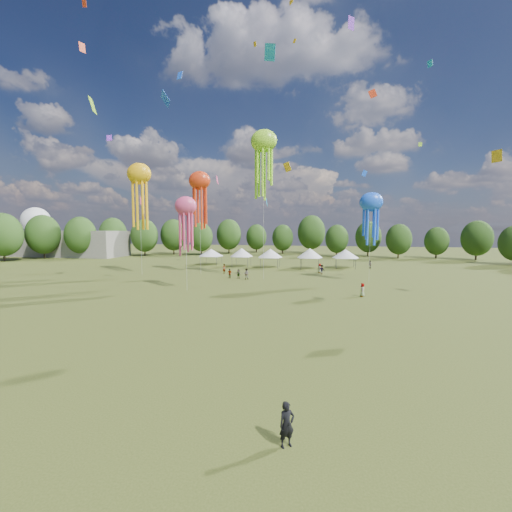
# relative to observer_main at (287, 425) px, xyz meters

# --- Properties ---
(ground) EXTENTS (300.00, 300.00, 0.00)m
(ground) POSITION_rel_observer_main_xyz_m (-7.35, 3.00, -0.91)
(ground) COLOR #384416
(ground) RESTS_ON ground
(observer_main) EXTENTS (0.79, 0.73, 1.81)m
(observer_main) POSITION_rel_observer_main_xyz_m (0.00, 0.00, 0.00)
(observer_main) COLOR black
(observer_main) RESTS_ON ground
(spectator_near) EXTENTS (0.94, 0.74, 1.88)m
(spectator_near) POSITION_rel_observer_main_xyz_m (-11.30, 40.54, 0.03)
(spectator_near) COLOR gray
(spectator_near) RESTS_ON ground
(spectators_far) EXTENTS (29.54, 31.54, 1.88)m
(spectators_far) POSITION_rel_observer_main_xyz_m (-2.18, 46.76, -0.04)
(spectators_far) COLOR gray
(spectators_far) RESTS_ON ground
(festival_tents) EXTENTS (36.97, 8.98, 4.46)m
(festival_tents) POSITION_rel_observer_main_xyz_m (-8.94, 59.23, 2.30)
(festival_tents) COLOR #47474C
(festival_tents) RESTS_ON ground
(show_kites) EXTENTS (44.98, 18.79, 24.99)m
(show_kites) POSITION_rel_observer_main_xyz_m (-16.60, 41.67, 15.16)
(show_kites) COLOR red
(show_kites) RESTS_ON ground
(small_kites) EXTENTS (73.63, 59.35, 45.70)m
(small_kites) POSITION_rel_observer_main_xyz_m (-6.34, 43.40, 27.99)
(small_kites) COLOR red
(small_kites) RESTS_ON ground
(treeline) EXTENTS (201.57, 95.24, 13.43)m
(treeline) POSITION_rel_observer_main_xyz_m (-11.22, 65.51, 5.64)
(treeline) COLOR #38281C
(treeline) RESTS_ON ground
(hangar) EXTENTS (40.00, 12.00, 8.00)m
(hangar) POSITION_rel_observer_main_xyz_m (-79.35, 75.00, 3.09)
(hangar) COLOR gray
(hangar) RESTS_ON ground
(radome) EXTENTS (9.00, 9.00, 16.00)m
(radome) POSITION_rel_observer_main_xyz_m (-95.35, 81.00, 9.08)
(radome) COLOR white
(radome) RESTS_ON ground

